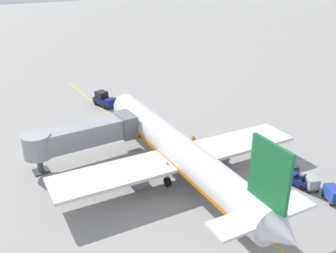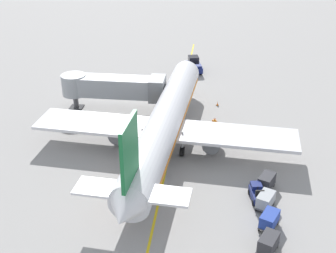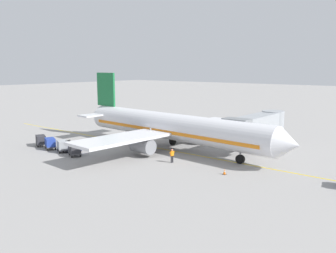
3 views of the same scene
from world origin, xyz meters
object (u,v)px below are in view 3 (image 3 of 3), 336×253
at_px(baggage_cart_third_in_train, 50,143).
at_px(parked_airliner, 171,127).
at_px(baggage_cart_tail_end, 41,140).
at_px(safety_cone_nose_left, 224,172).
at_px(jet_bridge, 257,125).
at_px(baggage_tug_lead, 72,147).
at_px(baggage_cart_front, 75,149).
at_px(baggage_cart_second_in_train, 63,145).
at_px(ground_crew_wing_walker, 172,155).

bearing_deg(baggage_cart_third_in_train, parked_airliner, 129.43).
xyz_separation_m(baggage_cart_tail_end, safety_cone_nose_left, (-4.58, 28.45, -0.66)).
bearing_deg(parked_airliner, jet_bridge, 131.80).
bearing_deg(baggage_tug_lead, parked_airliner, 137.79).
height_order(baggage_cart_front, baggage_cart_second_in_train, same).
height_order(jet_bridge, baggage_cart_tail_end, jet_bridge).
bearing_deg(safety_cone_nose_left, baggage_cart_second_in_train, -78.03).
relative_size(baggage_cart_third_in_train, safety_cone_nose_left, 4.95).
bearing_deg(jet_bridge, baggage_cart_tail_end, -53.53).
xyz_separation_m(baggage_cart_front, baggage_cart_second_in_train, (-0.36, -3.18, 0.00)).
bearing_deg(baggage_cart_second_in_train, jet_bridge, 134.05).
bearing_deg(parked_airliner, baggage_cart_third_in_train, -50.57).
bearing_deg(baggage_tug_lead, baggage_cart_second_in_train, -62.19).
distance_m(baggage_cart_tail_end, ground_crew_wing_walker, 21.49).
distance_m(jet_bridge, baggage_cart_third_in_train, 29.55).
distance_m(baggage_tug_lead, baggage_cart_front, 2.17).
height_order(baggage_tug_lead, baggage_cart_third_in_train, baggage_tug_lead).
relative_size(baggage_cart_third_in_train, ground_crew_wing_walker, 1.73).
bearing_deg(baggage_cart_front, parked_airliner, 146.89).
distance_m(baggage_cart_front, baggage_cart_third_in_train, 5.97).
xyz_separation_m(baggage_tug_lead, baggage_cart_second_in_train, (0.67, -1.28, 0.24)).
bearing_deg(baggage_tug_lead, jet_bridge, 134.94).
bearing_deg(baggage_cart_second_in_train, baggage_tug_lead, 117.81).
distance_m(parked_airliner, baggage_tug_lead, 13.84).
xyz_separation_m(baggage_cart_third_in_train, safety_cone_nose_left, (-4.92, 25.50, -0.66)).
xyz_separation_m(baggage_cart_second_in_train, baggage_cart_third_in_train, (0.11, -2.79, 0.00)).
distance_m(baggage_tug_lead, baggage_cart_second_in_train, 1.46).
distance_m(parked_airliner, baggage_cart_tail_end, 19.43).
relative_size(baggage_cart_front, baggage_cart_second_in_train, 1.00).
xyz_separation_m(parked_airliner, baggage_cart_front, (11.12, -7.25, -2.24)).
xyz_separation_m(baggage_cart_front, baggage_cart_tail_end, (-0.59, -8.92, 0.00)).
bearing_deg(baggage_cart_tail_end, baggage_cart_second_in_train, 87.71).
bearing_deg(safety_cone_nose_left, ground_crew_wing_walker, -92.21).
bearing_deg(ground_crew_wing_walker, baggage_tug_lead, -72.33).
xyz_separation_m(baggage_cart_third_in_train, baggage_cart_tail_end, (-0.34, -2.96, 0.00)).
bearing_deg(ground_crew_wing_walker, safety_cone_nose_left, 87.79).
bearing_deg(baggage_cart_front, safety_cone_nose_left, 104.83).
relative_size(parked_airliner, baggage_tug_lead, 13.98).
bearing_deg(jet_bridge, baggage_cart_third_in_train, -49.58).
xyz_separation_m(baggage_cart_second_in_train, ground_crew_wing_walker, (-5.10, 15.18, 0.00)).
xyz_separation_m(jet_bridge, baggage_tug_lead, (18.31, -18.35, -2.74)).
relative_size(parked_airliner, baggage_cart_front, 12.79).
bearing_deg(safety_cone_nose_left, baggage_cart_third_in_train, -79.08).
xyz_separation_m(baggage_tug_lead, safety_cone_nose_left, (-4.14, 21.43, -0.42)).
bearing_deg(baggage_cart_third_in_train, safety_cone_nose_left, 100.92).
xyz_separation_m(baggage_cart_tail_end, ground_crew_wing_walker, (-4.87, 20.93, 0.00)).
bearing_deg(baggage_cart_second_in_train, baggage_cart_tail_end, -92.29).
height_order(baggage_tug_lead, safety_cone_nose_left, baggage_tug_lead).
xyz_separation_m(baggage_cart_second_in_train, baggage_cart_tail_end, (-0.23, -5.75, 0.00)).
distance_m(baggage_cart_third_in_train, ground_crew_wing_walker, 18.71).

